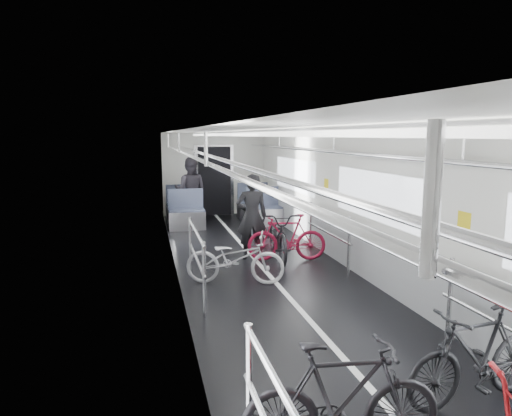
{
  "coord_description": "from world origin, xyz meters",
  "views": [
    {
      "loc": [
        -1.96,
        -6.3,
        2.33
      ],
      "look_at": [
        0.0,
        1.78,
        1.0
      ],
      "focal_mm": 32.0,
      "sensor_mm": 36.0,
      "label": 1
    }
  ],
  "objects": [
    {
      "name": "person_seated",
      "position": [
        -0.82,
        5.76,
        0.88
      ],
      "size": [
        1.01,
        0.89,
        1.76
      ],
      "primitive_type": "imported",
      "rotation": [
        0.0,
        0.0,
        2.84
      ],
      "color": "#2E2A31",
      "rests_on": "floor"
    },
    {
      "name": "bike_right_far",
      "position": [
        0.56,
        1.65,
        0.44
      ],
      "size": [
        1.52,
        0.67,
        0.89
      ],
      "primitive_type": "imported",
      "rotation": [
        0.0,
        0.0,
        -1.75
      ],
      "color": "maroon",
      "rests_on": "floor"
    },
    {
      "name": "bike_left_far",
      "position": [
        -0.64,
        0.55,
        0.41
      ],
      "size": [
        1.65,
        0.98,
        0.82
      ],
      "primitive_type": "imported",
      "rotation": [
        0.0,
        0.0,
        1.27
      ],
      "color": "#B6B6BB",
      "rests_on": "floor"
    },
    {
      "name": "car_shell",
      "position": [
        0.0,
        1.78,
        1.13
      ],
      "size": [
        3.02,
        14.01,
        2.41
      ],
      "color": "black",
      "rests_on": "ground"
    },
    {
      "name": "bike_aisle",
      "position": [
        0.45,
        1.84,
        0.46
      ],
      "size": [
        0.82,
        1.82,
        0.93
      ],
      "primitive_type": "imported",
      "rotation": [
        0.0,
        0.0,
        -0.12
      ],
      "color": "black",
      "rests_on": "floor"
    },
    {
      "name": "bike_right_near",
      "position": [
        0.78,
        -3.15,
        0.44
      ],
      "size": [
        1.51,
        0.59,
        0.89
      ],
      "primitive_type": "imported",
      "rotation": [
        0.0,
        0.0,
        -1.45
      ],
      "color": "black",
      "rests_on": "floor"
    },
    {
      "name": "bike_left_mid",
      "position": [
        -0.64,
        -3.5,
        0.45
      ],
      "size": [
        1.52,
        0.59,
        0.89
      ],
      "primitive_type": "imported",
      "rotation": [
        0.0,
        0.0,
        1.45
      ],
      "color": "black",
      "rests_on": "floor"
    },
    {
      "name": "person_standing",
      "position": [
        -0.04,
        1.94,
        0.81
      ],
      "size": [
        0.63,
        0.46,
        1.62
      ],
      "primitive_type": "imported",
      "rotation": [
        0.0,
        0.0,
        3.02
      ],
      "color": "black",
      "rests_on": "floor"
    }
  ]
}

